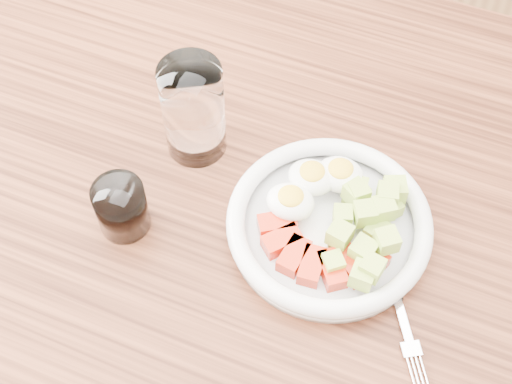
% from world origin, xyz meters
% --- Properties ---
extents(dining_table, '(1.50, 0.90, 0.77)m').
position_xyz_m(dining_table, '(0.00, 0.00, 0.67)').
color(dining_table, brown).
rests_on(dining_table, ground).
extents(bowl, '(0.24, 0.24, 0.06)m').
position_xyz_m(bowl, '(0.08, 0.01, 0.79)').
color(bowl, white).
rests_on(bowl, dining_table).
extents(fork, '(0.11, 0.16, 0.01)m').
position_xyz_m(fork, '(0.17, -0.03, 0.77)').
color(fork, black).
rests_on(fork, dining_table).
extents(water_glass, '(0.08, 0.08, 0.13)m').
position_xyz_m(water_glass, '(-0.11, 0.07, 0.84)').
color(water_glass, white).
rests_on(water_glass, dining_table).
extents(coffee_glass, '(0.06, 0.06, 0.07)m').
position_xyz_m(coffee_glass, '(-0.14, -0.07, 0.80)').
color(coffee_glass, white).
rests_on(coffee_glass, dining_table).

